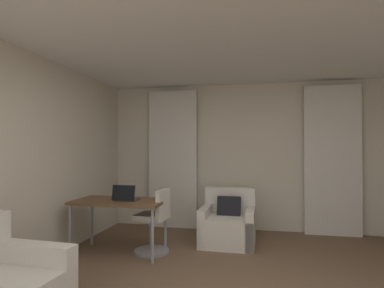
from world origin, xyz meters
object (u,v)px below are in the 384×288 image
(desk, at_px, (119,204))
(desk_chair, at_px, (154,225))
(armchair, at_px, (228,225))
(laptop, at_px, (126,197))

(desk, height_order, desk_chair, desk_chair)
(armchair, distance_m, desk_chair, 1.17)
(armchair, xyz_separation_m, desk_chair, (-0.96, -0.66, 0.12))
(desk, height_order, laptop, laptop)
(desk_chair, distance_m, laptop, 0.55)
(desk_chair, relative_size, laptop, 2.73)
(desk_chair, bearing_deg, desk, -168.86)
(armchair, relative_size, desk, 0.66)
(armchair, bearing_deg, laptop, -149.71)
(armchair, xyz_separation_m, desk, (-1.44, -0.75, 0.39))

